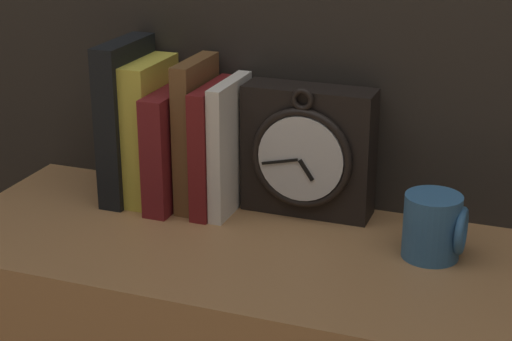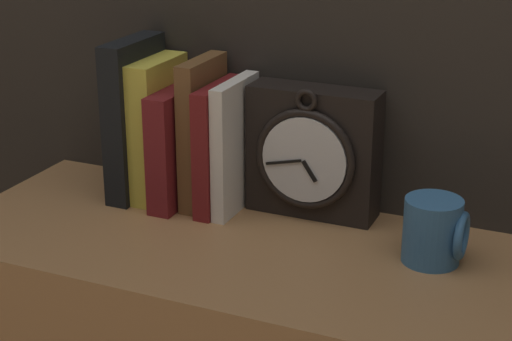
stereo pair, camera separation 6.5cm
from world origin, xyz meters
The scene contains 8 objects.
clock centered at (0.03, 0.14, 1.05)m, with size 0.20×0.08×0.21m.
book_slot0_black centered at (-0.26, 0.11, 1.08)m, with size 0.04×0.14×0.26m.
book_slot1_yellow centered at (-0.22, 0.11, 1.06)m, with size 0.04×0.13×0.23m.
book_slot2_maroon centered at (-0.18, 0.10, 1.04)m, with size 0.04×0.15×0.19m.
book_slot3_brown centered at (-0.14, 0.12, 1.06)m, with size 0.03×0.12×0.23m.
book_slot4_maroon centered at (-0.11, 0.11, 1.05)m, with size 0.03×0.14×0.20m.
book_slot5_white centered at (-0.08, 0.11, 1.05)m, with size 0.02×0.13×0.21m.
mug centered at (0.24, 0.05, 0.99)m, with size 0.09×0.08×0.09m.
Camera 2 is at (0.45, -1.01, 1.48)m, focal length 60.00 mm.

